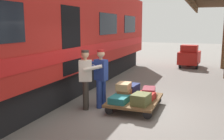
# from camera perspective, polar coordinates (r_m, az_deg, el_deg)

# --- Properties ---
(ground_plane) EXTENTS (60.00, 60.00, 0.00)m
(ground_plane) POSITION_cam_1_polar(r_m,az_deg,el_deg) (7.31, 6.42, -9.22)
(ground_plane) COLOR slate
(train_car) EXTENTS (3.03, 17.42, 4.00)m
(train_car) POSITION_cam_1_polar(r_m,az_deg,el_deg) (8.54, -17.87, 7.24)
(train_car) COLOR #B21E19
(train_car) RESTS_ON ground_plane
(luggage_cart) EXTENTS (1.33, 1.82, 0.29)m
(luggage_cart) POSITION_cam_1_polar(r_m,az_deg,el_deg) (7.50, 5.14, -6.68)
(luggage_cart) COLOR brown
(luggage_cart) RESTS_ON ground_plane
(suitcase_olive_duffel) EXTENTS (0.48, 0.59, 0.30)m
(suitcase_olive_duffel) POSITION_cam_1_polar(r_m,az_deg,el_deg) (6.91, 6.48, -6.49)
(suitcase_olive_duffel) COLOR brown
(suitcase_olive_duffel) RESTS_ON luggage_cart
(suitcase_brown_leather) EXTENTS (0.41, 0.62, 0.24)m
(suitcase_brown_leather) POSITION_cam_1_polar(r_m,az_deg,el_deg) (7.53, 2.95, -5.27)
(suitcase_brown_leather) COLOR brown
(suitcase_brown_leather) RESTS_ON luggage_cart
(suitcase_burgundy_valise) EXTENTS (0.45, 0.66, 0.23)m
(suitcase_burgundy_valise) POSITION_cam_1_polar(r_m,az_deg,el_deg) (7.86, 8.24, -4.78)
(suitcase_burgundy_valise) COLOR maroon
(suitcase_burgundy_valise) RESTS_ON luggage_cart
(suitcase_navy_fabric) EXTENTS (0.51, 0.67, 0.29)m
(suitcase_navy_fabric) POSITION_cam_1_polar(r_m,az_deg,el_deg) (7.99, 4.02, -4.22)
(suitcase_navy_fabric) COLOR navy
(suitcase_navy_fabric) RESTS_ON luggage_cart
(suitcase_teal_softside) EXTENTS (0.50, 0.66, 0.18)m
(suitcase_teal_softside) POSITION_cam_1_polar(r_m,az_deg,el_deg) (7.09, 1.72, -6.53)
(suitcase_teal_softside) COLOR #1E666B
(suitcase_teal_softside) RESTS_ON luggage_cart
(suitcase_red_plastic) EXTENTS (0.54, 0.59, 0.19)m
(suitcase_red_plastic) POSITION_cam_1_polar(r_m,az_deg,el_deg) (7.39, 7.41, -5.87)
(suitcase_red_plastic) COLOR #AD231E
(suitcase_red_plastic) RESTS_ON luggage_cart
(suitcase_tan_vintage) EXTENTS (0.37, 0.51, 0.20)m
(suitcase_tan_vintage) POSITION_cam_1_polar(r_m,az_deg,el_deg) (7.47, 2.63, -3.64)
(suitcase_tan_vintage) COLOR tan
(suitcase_tan_vintage) RESTS_ON suitcase_brown_leather
(porter_in_overalls) EXTENTS (0.72, 0.53, 1.70)m
(porter_in_overalls) POSITION_cam_1_polar(r_m,az_deg,el_deg) (7.45, -2.58, -1.43)
(porter_in_overalls) COLOR navy
(porter_in_overalls) RESTS_ON ground_plane
(porter_by_door) EXTENTS (0.74, 0.59, 1.70)m
(porter_by_door) POSITION_cam_1_polar(r_m,az_deg,el_deg) (7.32, -5.77, -1.66)
(porter_by_door) COLOR #332D28
(porter_by_door) RESTS_ON ground_plane
(baggage_tug) EXTENTS (1.23, 1.78, 1.30)m
(baggage_tug) POSITION_cam_1_polar(r_m,az_deg,el_deg) (15.46, 16.85, 2.93)
(baggage_tug) COLOR #B21E19
(baggage_tug) RESTS_ON ground_plane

